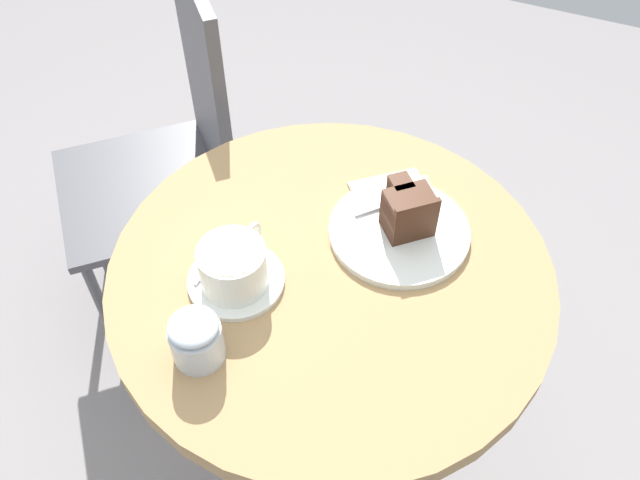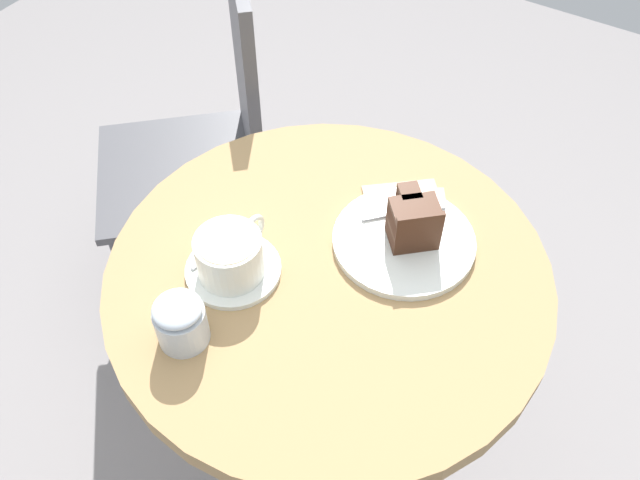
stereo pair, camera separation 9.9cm
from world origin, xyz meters
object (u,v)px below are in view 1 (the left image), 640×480
fork (403,199)px  cafe_chair (176,145)px  cake_plate (399,231)px  napkin (396,205)px  teaspoon (218,256)px  coffee_cup (233,265)px  saucer (236,280)px  sugar_pot (196,339)px  cake_slice (407,211)px

fork → cafe_chair: (0.17, 0.56, -0.22)m
cake_plate → napkin: bearing=23.3°
teaspoon → coffee_cup: bearing=-117.0°
saucer → coffee_cup: size_ratio=1.07×
saucer → cake_plate: size_ratio=0.65×
cake_plate → napkin: size_ratio=1.14×
sugar_pot → fork: bearing=-23.6°
teaspoon → cake_plate: (0.16, -0.23, -0.01)m
saucer → fork: (0.24, -0.17, 0.01)m
cake_slice → fork: cake_slice is taller
coffee_cup → napkin: (0.24, -0.16, -0.04)m
saucer → cafe_chair: bearing=43.3°
saucer → napkin: bearing=-34.6°
coffee_cup → cafe_chair: bearing=43.2°
cake_plate → cake_slice: bearing=-36.6°
napkin → saucer: bearing=145.4°
teaspoon → napkin: bearing=-39.3°
cake_slice → cafe_chair: (0.22, 0.59, -0.26)m
cake_plate → fork: (0.06, 0.02, 0.01)m
cake_plate → napkin: 0.06m
coffee_cup → fork: size_ratio=1.21×
coffee_cup → teaspoon: bearing=58.2°
saucer → napkin: 0.29m
coffee_cup → teaspoon: size_ratio=1.38×
teaspoon → fork: size_ratio=0.88×
saucer → coffee_cup: (-0.00, -0.00, 0.04)m
cafe_chair → sugar_pot: cafe_chair is taller
teaspoon → cafe_chair: size_ratio=0.10×
cafe_chair → cake_slice: bearing=26.3°
fork → napkin: size_ratio=0.57×
cake_slice → napkin: size_ratio=0.49×
fork → sugar_pot: sugar_pot is taller
fork → teaspoon: bearing=178.2°
coffee_cup → cafe_chair: cafe_chair is taller
teaspoon → napkin: teaspoon is taller
saucer → cake_slice: bearing=-45.5°
saucer → teaspoon: 0.05m
cake_slice → fork: 0.06m
teaspoon → sugar_pot: bearing=-155.2°
cake_plate → cafe_chair: 0.66m
napkin → cake_slice: bearing=-147.1°
coffee_cup → fork: bearing=-34.9°
cake_plate → cafe_chair: cafe_chair is taller
napkin → sugar_pot: 0.40m
saucer → cafe_chair: 0.61m
fork → napkin: fork is taller
cake_slice → sugar_pot: bearing=150.2°
teaspoon → fork: fork is taller
coffee_cup → napkin: size_ratio=0.69×
saucer → teaspoon: bearing=60.3°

